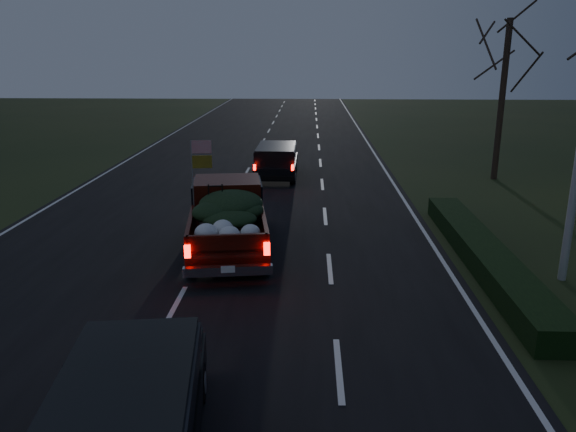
# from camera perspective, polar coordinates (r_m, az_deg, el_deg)

# --- Properties ---
(ground) EXTENTS (120.00, 120.00, 0.00)m
(ground) POSITION_cam_1_polar(r_m,az_deg,el_deg) (13.18, -11.41, -9.07)
(ground) COLOR black
(ground) RESTS_ON ground
(road_asphalt) EXTENTS (14.00, 120.00, 0.02)m
(road_asphalt) POSITION_cam_1_polar(r_m,az_deg,el_deg) (13.18, -11.41, -9.03)
(road_asphalt) COLOR black
(road_asphalt) RESTS_ON ground
(hedge_row) EXTENTS (1.00, 10.00, 0.60)m
(hedge_row) POSITION_cam_1_polar(r_m,az_deg,el_deg) (16.21, 19.26, -3.66)
(hedge_row) COLOR black
(hedge_row) RESTS_ON ground
(bare_tree_far) EXTENTS (3.60, 3.60, 7.00)m
(bare_tree_far) POSITION_cam_1_polar(r_m,az_deg,el_deg) (26.93, 21.26, 14.48)
(bare_tree_far) COLOR black
(bare_tree_far) RESTS_ON ground
(pickup_truck) EXTENTS (2.83, 5.73, 2.88)m
(pickup_truck) POSITION_cam_1_polar(r_m,az_deg,el_deg) (16.30, -6.15, 0.18)
(pickup_truck) COLOR #3E0F08
(pickup_truck) RESTS_ON ground
(lead_suv) EXTENTS (1.81, 4.30, 1.24)m
(lead_suv) POSITION_cam_1_polar(r_m,az_deg,el_deg) (25.81, -1.17, 5.91)
(lead_suv) COLOR black
(lead_suv) RESTS_ON ground
(rear_suv) EXTENTS (2.41, 4.56, 1.25)m
(rear_suv) POSITION_cam_1_polar(r_m,az_deg,el_deg) (8.26, -15.87, -18.43)
(rear_suv) COLOR black
(rear_suv) RESTS_ON ground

